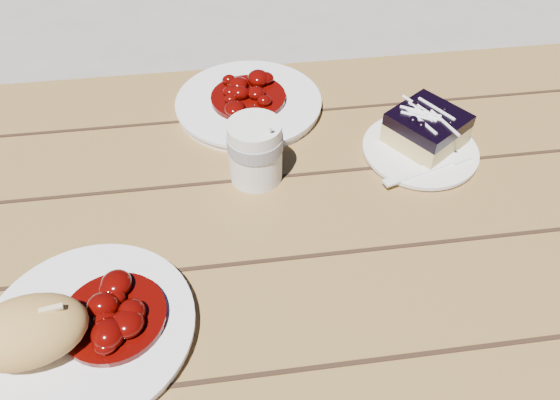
{
  "coord_description": "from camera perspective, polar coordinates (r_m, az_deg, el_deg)",
  "views": [
    {
      "loc": [
        0.16,
        -0.53,
        1.33
      ],
      "look_at": [
        0.23,
        -0.03,
        0.81
      ],
      "focal_mm": 35.0,
      "sensor_mm": 36.0,
      "label": 1
    }
  ],
  "objects": [
    {
      "name": "dessert_plate",
      "position": [
        0.91,
        14.4,
        5.01
      ],
      "size": [
        0.18,
        0.18,
        0.01
      ],
      "primitive_type": "cylinder",
      "color": "white",
      "rests_on": "picnic_table"
    },
    {
      "name": "blueberry_cake",
      "position": [
        0.9,
        15.08,
        7.26
      ],
      "size": [
        0.14,
        0.14,
        0.06
      ],
      "rotation": [
        0.0,
        0.0,
        0.6
      ],
      "color": "#D9C576",
      "rests_on": "dessert_plate"
    },
    {
      "name": "second_plate",
      "position": [
        0.98,
        -3.29,
        9.99
      ],
      "size": [
        0.25,
        0.25,
        0.02
      ],
      "primitive_type": "cylinder",
      "color": "white",
      "rests_on": "picnic_table"
    },
    {
      "name": "goulash_stew",
      "position": [
        0.67,
        -17.27,
        -10.91
      ],
      "size": [
        0.12,
        0.12,
        0.04
      ],
      "primitive_type": null,
      "color": "#520502",
      "rests_on": "main_plate"
    },
    {
      "name": "second_stew",
      "position": [
        0.96,
        -3.36,
        11.39
      ],
      "size": [
        0.13,
        0.13,
        0.04
      ],
      "primitive_type": null,
      "color": "#520502",
      "rests_on": "second_plate"
    },
    {
      "name": "picnic_table",
      "position": [
        0.92,
        -14.75,
        -9.8
      ],
      "size": [
        2.0,
        1.55,
        0.75
      ],
      "color": "brown",
      "rests_on": "ground"
    },
    {
      "name": "coffee_cup",
      "position": [
        0.81,
        -2.59,
        5.1
      ],
      "size": [
        0.08,
        0.08,
        0.1
      ],
      "primitive_type": "cylinder",
      "color": "white",
      "rests_on": "picnic_table"
    },
    {
      "name": "fork_dessert",
      "position": [
        0.86,
        14.34,
        2.91
      ],
      "size": [
        0.16,
        0.07,
        0.0
      ],
      "primitive_type": null,
      "rotation": [
        0.0,
        0.0,
        -1.26
      ],
      "color": "white",
      "rests_on": "dessert_plate"
    },
    {
      "name": "bread_roll",
      "position": [
        0.67,
        -24.91,
        -12.37
      ],
      "size": [
        0.14,
        0.11,
        0.07
      ],
      "primitive_type": "ellipsoid",
      "rotation": [
        0.0,
        0.0,
        0.17
      ],
      "color": "tan",
      "rests_on": "main_plate"
    },
    {
      "name": "main_plate",
      "position": [
        0.7,
        -19.24,
        -12.7
      ],
      "size": [
        0.24,
        0.24,
        0.02
      ],
      "primitive_type": "cylinder",
      "color": "white",
      "rests_on": "picnic_table"
    }
  ]
}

